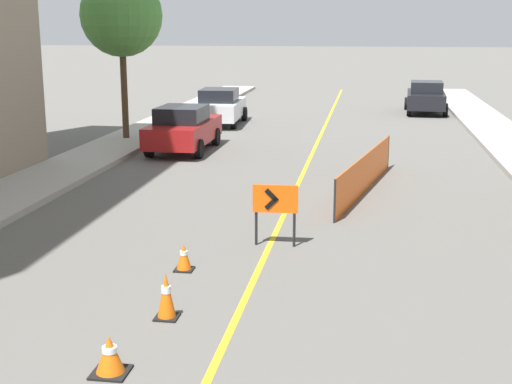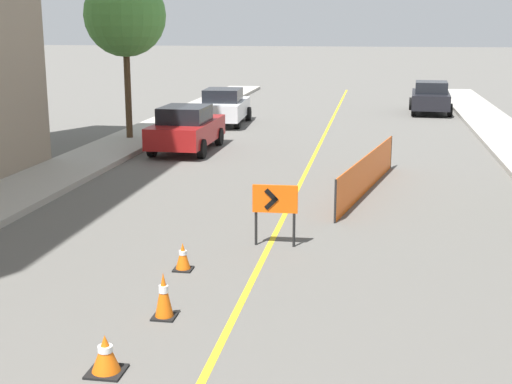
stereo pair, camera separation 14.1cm
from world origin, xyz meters
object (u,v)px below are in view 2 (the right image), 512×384
(traffic_cone_farthest, at_px, (183,257))
(traffic_cone_fifth, at_px, (164,295))
(arrow_barricade_primary, at_px, (275,203))
(parked_car_curb_mid, at_px, (224,106))
(traffic_cone_fourth, at_px, (106,354))
(street_tree_left_near, at_px, (125,16))
(parked_car_curb_far, at_px, (430,97))
(parked_car_curb_near, at_px, (186,128))

(traffic_cone_farthest, bearing_deg, traffic_cone_fifth, -82.30)
(traffic_cone_fifth, xyz_separation_m, arrow_barricade_primary, (1.14, 3.85, 0.54))
(traffic_cone_fifth, distance_m, traffic_cone_farthest, 2.16)
(traffic_cone_fifth, height_order, traffic_cone_farthest, traffic_cone_fifth)
(parked_car_curb_mid, bearing_deg, traffic_cone_fourth, -84.77)
(parked_car_curb_mid, relative_size, street_tree_left_near, 0.73)
(traffic_cone_fourth, distance_m, parked_car_curb_far, 29.29)
(parked_car_curb_far, bearing_deg, arrow_barricade_primary, -98.39)
(traffic_cone_fourth, xyz_separation_m, street_tree_left_near, (-5.90, 17.67, 4.39))
(traffic_cone_fifth, distance_m, street_tree_left_near, 17.52)
(traffic_cone_fourth, height_order, arrow_barricade_primary, arrow_barricade_primary)
(parked_car_curb_mid, bearing_deg, street_tree_left_near, -118.54)
(traffic_cone_farthest, bearing_deg, traffic_cone_fourth, -89.02)
(traffic_cone_farthest, height_order, arrow_barricade_primary, arrow_barricade_primary)
(parked_car_curb_mid, distance_m, street_tree_left_near, 7.01)
(arrow_barricade_primary, relative_size, parked_car_curb_near, 0.29)
(traffic_cone_fifth, xyz_separation_m, street_tree_left_near, (-6.12, 15.85, 4.28))
(parked_car_curb_far, relative_size, street_tree_left_near, 0.73)
(arrow_barricade_primary, bearing_deg, parked_car_curb_mid, 103.41)
(traffic_cone_fourth, distance_m, street_tree_left_near, 19.14)
(arrow_barricade_primary, bearing_deg, traffic_cone_fifth, -108.45)
(traffic_cone_fourth, xyz_separation_m, parked_car_curb_mid, (-3.38, 22.97, 0.55))
(traffic_cone_farthest, distance_m, arrow_barricade_primary, 2.32)
(traffic_cone_fifth, xyz_separation_m, parked_car_curb_near, (-3.46, 14.25, 0.44))
(street_tree_left_near, bearing_deg, parked_car_curb_mid, 64.61)
(traffic_cone_farthest, xyz_separation_m, street_tree_left_near, (-5.83, 13.71, 4.39))
(traffic_cone_fifth, xyz_separation_m, parked_car_curb_mid, (-3.60, 21.15, 0.44))
(traffic_cone_fifth, distance_m, parked_car_curb_far, 27.46)
(arrow_barricade_primary, height_order, parked_car_curb_near, parked_car_curb_near)
(arrow_barricade_primary, relative_size, parked_car_curb_mid, 0.28)
(parked_car_curb_far, bearing_deg, parked_car_curb_near, -123.19)
(arrow_barricade_primary, height_order, parked_car_curb_mid, parked_car_curb_mid)
(traffic_cone_fourth, height_order, street_tree_left_near, street_tree_left_near)
(parked_car_curb_mid, height_order, street_tree_left_near, street_tree_left_near)
(traffic_cone_fourth, height_order, traffic_cone_farthest, traffic_cone_fourth)
(parked_car_curb_near, bearing_deg, street_tree_left_near, 149.39)
(traffic_cone_fourth, relative_size, parked_car_curb_far, 0.12)
(traffic_cone_fifth, relative_size, arrow_barricade_primary, 0.58)
(traffic_cone_farthest, relative_size, street_tree_left_near, 0.09)
(arrow_barricade_primary, relative_size, parked_car_curb_far, 0.29)
(parked_car_curb_far, bearing_deg, street_tree_left_near, -134.22)
(parked_car_curb_near, height_order, parked_car_curb_far, same)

